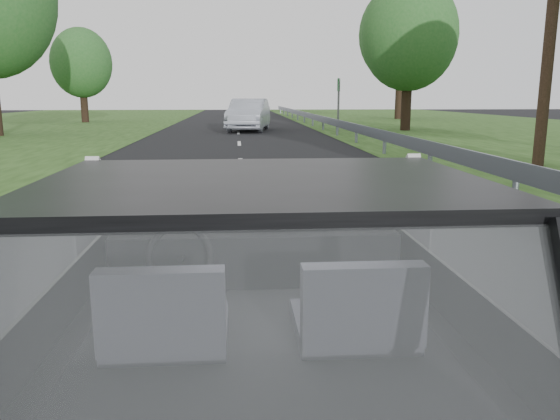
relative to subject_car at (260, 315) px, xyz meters
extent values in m
cube|color=black|center=(0.00, 0.00, 0.00)|extent=(1.80, 4.00, 1.45)
cube|color=black|center=(0.00, 0.62, 0.12)|extent=(1.58, 0.45, 0.30)
cube|color=black|center=(-0.40, -0.29, 0.16)|extent=(0.50, 0.72, 0.42)
cube|color=black|center=(0.40, -0.29, 0.16)|extent=(0.50, 0.72, 0.42)
torus|color=black|center=(-0.40, 0.33, 0.20)|extent=(0.36, 0.36, 0.04)
ellipsoid|color=gray|center=(0.11, 0.62, 0.37)|extent=(0.64, 0.28, 0.28)
cube|color=gray|center=(4.30, 10.00, -0.15)|extent=(0.05, 90.00, 0.32)
imported|color=#9DA2B1|center=(0.53, 25.70, 0.08)|extent=(2.69, 5.16, 1.62)
cube|color=#195C29|center=(4.95, 24.71, 0.57)|extent=(0.38, 1.03, 2.59)
camera|label=1|loc=(-0.10, -2.42, 1.02)|focal=35.00mm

